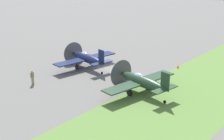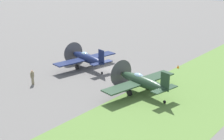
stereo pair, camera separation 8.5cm
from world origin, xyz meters
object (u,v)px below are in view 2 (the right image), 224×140
Objects in this scene: airplane_wingman at (141,81)px; ground_crew_chief at (32,77)px; airplane_lead at (87,58)px; runway_marker_cone at (178,67)px.

airplane_wingman reaches higher than ground_crew_chief.
ground_crew_chief is at bearing -174.97° from airplane_lead.
airplane_lead is 5.33× the size of ground_crew_chief.
ground_crew_chief is (-5.83, 11.09, -0.50)m from airplane_wingman.
airplane_lead is 20.96× the size of runway_marker_cone.
runway_marker_cone is (7.65, -9.32, -1.15)m from airplane_lead.
airplane_wingman reaches higher than runway_marker_cone.
airplane_wingman is 5.51× the size of ground_crew_chief.
airplane_wingman is at bearing -173.60° from runway_marker_cone.
ground_crew_chief is at bearing 127.38° from airplane_wingman.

